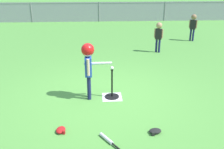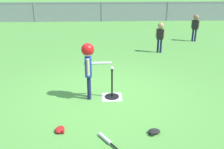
% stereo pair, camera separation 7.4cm
% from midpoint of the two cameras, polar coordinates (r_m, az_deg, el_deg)
% --- Properties ---
extents(ground_plane, '(60.00, 60.00, 0.00)m').
position_cam_midpoint_polar(ground_plane, '(5.76, -1.75, -4.95)').
color(ground_plane, '#51933D').
extents(home_plate, '(0.44, 0.44, 0.01)m').
position_cam_midpoint_polar(home_plate, '(5.72, -0.37, -5.10)').
color(home_plate, white).
rests_on(home_plate, ground_plane).
extents(batting_tee, '(0.32, 0.32, 0.67)m').
position_cam_midpoint_polar(batting_tee, '(5.68, -0.37, -4.19)').
color(batting_tee, black).
rests_on(batting_tee, ground_plane).
extents(baseball_on_tee, '(0.07, 0.07, 0.07)m').
position_cam_midpoint_polar(baseball_on_tee, '(5.45, -0.39, 1.50)').
color(baseball_on_tee, white).
rests_on(baseball_on_tee, batting_tee).
extents(batter_child, '(0.65, 0.36, 1.26)m').
position_cam_midpoint_polar(batter_child, '(5.37, -5.77, 3.32)').
color(batter_child, '#191E4C').
rests_on(batter_child, ground_plane).
extents(fielder_near_right, '(0.29, 0.21, 1.07)m').
position_cam_midpoint_polar(fielder_near_right, '(9.10, 10.30, 9.18)').
color(fielder_near_right, '#191E4C').
rests_on(fielder_near_right, ground_plane).
extents(fielder_deep_left, '(0.28, 0.24, 1.11)m').
position_cam_midpoint_polar(fielder_deep_left, '(11.15, 17.74, 10.86)').
color(fielder_deep_left, '#191E4C').
rests_on(fielder_deep_left, ground_plane).
extents(spare_bat_silver, '(0.41, 0.59, 0.06)m').
position_cam_midpoint_polar(spare_bat_silver, '(4.28, -1.23, -14.75)').
color(spare_bat_silver, silver).
rests_on(spare_bat_silver, ground_plane).
extents(glove_by_plate, '(0.24, 0.20, 0.07)m').
position_cam_midpoint_polar(glove_by_plate, '(4.55, 9.27, -12.56)').
color(glove_by_plate, black).
rests_on(glove_by_plate, ground_plane).
extents(glove_near_bats, '(0.19, 0.24, 0.07)m').
position_cam_midpoint_polar(glove_near_bats, '(4.62, -11.98, -12.20)').
color(glove_near_bats, '#B21919').
rests_on(glove_near_bats, ground_plane).
extents(outfield_fence, '(16.06, 0.06, 1.15)m').
position_cam_midpoint_polar(outfield_fence, '(15.56, -3.09, 14.15)').
color(outfield_fence, slate).
rests_on(outfield_fence, ground_plane).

